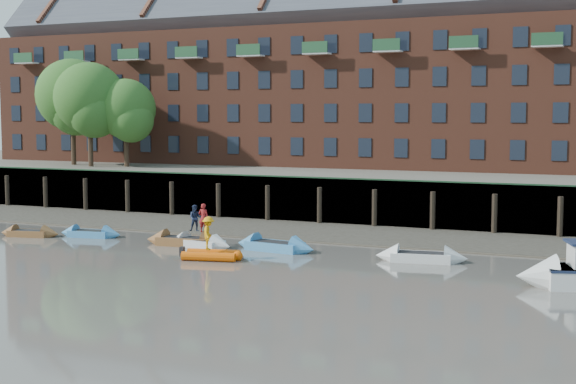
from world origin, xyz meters
The scene contains 17 objects.
ground centered at (0.00, 0.00, 0.00)m, with size 220.00×220.00×0.00m, color #615C55.
foreshore centered at (0.00, 18.00, 0.00)m, with size 110.00×8.00×0.50m, color #3D382F.
mud_band centered at (0.00, 14.60, 0.00)m, with size 110.00×1.60×0.10m, color #4C4336.
river_wall centered at (0.00, 22.38, 1.59)m, with size 110.00×1.23×3.30m.
bank_terrace centered at (0.00, 36.00, 1.60)m, with size 110.00×28.00×3.20m, color #5E594D.
apartment_terrace centered at (0.00, 36.99, 12.82)m, with size 80.60×15.56×20.98m.
tree_cluster centered at (-25.62, 27.35, 9.00)m, with size 11.76×7.74×9.40m.
rowboat_0 centered at (-16.74, 9.24, 0.20)m, with size 4.09×1.93×1.14m.
rowboat_1 centered at (-13.09, 10.58, 0.21)m, with size 4.24×1.78×1.19m.
rowboat_2 centered at (-5.99, 10.11, 0.25)m, with size 5.02×1.90×1.42m.
rowboat_3 centered at (-4.87, 9.93, 0.23)m, with size 4.58×2.08×1.28m.
rowboat_4 centered at (-0.37, 10.52, 0.26)m, with size 5.14×2.09×1.45m.
rowboat_6 centered at (8.06, 10.44, 0.25)m, with size 4.94×2.12×1.39m.
rib_tender centered at (-2.17, 6.66, 0.24)m, with size 3.26×2.07×0.55m.
person_rower_a centered at (-4.66, 10.03, 1.70)m, with size 0.61×0.40×1.68m, color maroon.
person_rower_b centered at (-5.29, 10.18, 1.64)m, with size 0.75×0.59×1.55m, color #19233F.
person_rib_crew centered at (-2.45, 6.61, 1.40)m, with size 1.14×0.66×1.77m, color orange.
Camera 1 is at (18.01, -30.19, 7.62)m, focal length 50.00 mm.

